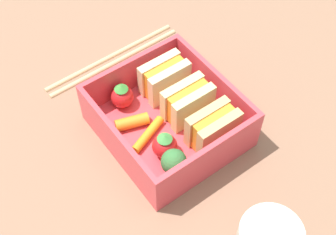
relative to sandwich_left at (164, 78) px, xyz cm
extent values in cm
cube|color=#88614A|center=(4.63, -2.86, -4.43)|extent=(120.00, 120.00, 2.00)
cube|color=#DC3F49|center=(4.63, -2.86, -2.83)|extent=(15.68, 14.53, 1.20)
cube|color=#DC3F49|center=(4.63, 4.10, 0.15)|extent=(15.68, 0.60, 4.77)
cube|color=#DC3F49|center=(4.63, -9.83, 0.15)|extent=(15.68, 0.60, 4.77)
cube|color=#DC3F49|center=(-2.91, -2.86, 0.15)|extent=(0.60, 13.33, 4.77)
cube|color=#DC3F49|center=(12.17, -2.86, 0.15)|extent=(0.60, 13.33, 4.77)
cube|color=#E4BD8B|center=(-1.09, 0.00, 0.00)|extent=(1.09, 5.73, 4.47)
cube|color=orange|center=(0.00, 0.00, 0.00)|extent=(1.09, 5.27, 4.11)
cube|color=#E4BD8B|center=(1.09, 0.00, 0.00)|extent=(1.09, 5.73, 4.47)
cube|color=#DEC57F|center=(3.54, 0.00, 0.00)|extent=(1.09, 5.73, 4.47)
cube|color=orange|center=(4.63, 0.00, 0.00)|extent=(1.09, 5.27, 4.11)
cube|color=#DEC57F|center=(5.72, 0.00, 0.00)|extent=(1.09, 5.73, 4.47)
cube|color=tan|center=(8.17, 0.00, 0.00)|extent=(1.09, 5.73, 4.47)
cube|color=orange|center=(9.26, 0.00, 0.00)|extent=(1.09, 5.27, 4.11)
cube|color=tan|center=(10.34, 0.00, 0.00)|extent=(1.09, 5.73, 4.47)
sphere|color=red|center=(-1.24, -5.42, -0.83)|extent=(2.81, 2.81, 2.81)
cone|color=#3D8E39|center=(-1.24, -5.42, 0.87)|extent=(1.68, 1.68, 0.60)
cylinder|color=orange|center=(2.19, -6.31, -1.52)|extent=(2.60, 4.21, 1.44)
cylinder|color=orange|center=(4.57, -5.74, -1.71)|extent=(2.86, 5.28, 1.04)
sphere|color=red|center=(7.57, -5.47, -0.80)|extent=(2.87, 2.87, 2.87)
cone|color=#429243|center=(7.57, -5.47, 0.93)|extent=(1.72, 1.72, 0.60)
cylinder|color=#88D170|center=(10.18, -6.17, -1.62)|extent=(1.11, 1.11, 1.22)
sphere|color=#357038|center=(10.18, -6.17, -0.01)|extent=(2.86, 2.86, 2.86)
cylinder|color=tan|center=(-9.92, -1.92, -3.08)|extent=(0.97, 19.94, 0.70)
cylinder|color=tan|center=(-8.65, -1.90, -3.08)|extent=(0.97, 19.94, 0.70)
camera|label=1|loc=(30.70, -22.03, 42.81)|focal=50.00mm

